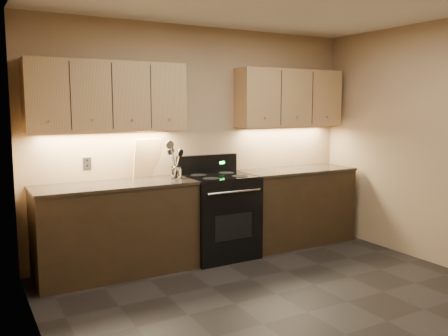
% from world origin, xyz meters
% --- Properties ---
extents(floor, '(4.00, 4.00, 0.00)m').
position_xyz_m(floor, '(0.00, 0.00, 0.00)').
color(floor, black).
rests_on(floor, ground).
extents(wall_back, '(4.00, 0.04, 2.60)m').
position_xyz_m(wall_back, '(0.00, 2.00, 1.30)').
color(wall_back, tan).
rests_on(wall_back, ground).
extents(wall_left, '(0.04, 4.00, 2.60)m').
position_xyz_m(wall_left, '(-2.00, 0.00, 1.30)').
color(wall_left, tan).
rests_on(wall_left, ground).
extents(counter_left, '(1.62, 0.62, 0.93)m').
position_xyz_m(counter_left, '(-1.10, 1.70, 0.47)').
color(counter_left, black).
rests_on(counter_left, ground).
extents(counter_right, '(1.46, 0.62, 0.93)m').
position_xyz_m(counter_right, '(1.18, 1.70, 0.47)').
color(counter_right, black).
rests_on(counter_right, ground).
extents(stove, '(0.76, 0.68, 1.14)m').
position_xyz_m(stove, '(0.08, 1.68, 0.48)').
color(stove, black).
rests_on(stove, ground).
extents(upper_cab_left, '(1.60, 0.30, 0.70)m').
position_xyz_m(upper_cab_left, '(-1.10, 1.85, 1.80)').
color(upper_cab_left, tan).
rests_on(upper_cab_left, wall_back).
extents(upper_cab_right, '(1.44, 0.30, 0.70)m').
position_xyz_m(upper_cab_right, '(1.18, 1.85, 1.80)').
color(upper_cab_right, tan).
rests_on(upper_cab_right, wall_back).
extents(outlet_plate, '(0.08, 0.01, 0.12)m').
position_xyz_m(outlet_plate, '(-1.30, 1.99, 1.12)').
color(outlet_plate, '#B2B5BA').
rests_on(outlet_plate, wall_back).
extents(utensil_crock, '(0.14, 0.14, 0.13)m').
position_xyz_m(utensil_crock, '(-0.42, 1.72, 0.99)').
color(utensil_crock, white).
rests_on(utensil_crock, counter_left).
extents(cutting_board, '(0.35, 0.18, 0.43)m').
position_xyz_m(cutting_board, '(-0.66, 1.96, 1.14)').
color(cutting_board, tan).
rests_on(cutting_board, counter_left).
extents(wooden_spoon, '(0.17, 0.10, 0.32)m').
position_xyz_m(wooden_spoon, '(-0.45, 1.70, 1.10)').
color(wooden_spoon, tan).
rests_on(wooden_spoon, utensil_crock).
extents(black_spoon, '(0.11, 0.15, 0.32)m').
position_xyz_m(black_spoon, '(-0.43, 1.74, 1.10)').
color(black_spoon, black).
rests_on(black_spoon, utensil_crock).
extents(black_turner, '(0.11, 0.18, 0.35)m').
position_xyz_m(black_turner, '(-0.42, 1.70, 1.11)').
color(black_turner, black).
rests_on(black_turner, utensil_crock).
extents(steel_spatula, '(0.22, 0.13, 0.35)m').
position_xyz_m(steel_spatula, '(-0.39, 1.73, 1.11)').
color(steel_spatula, silver).
rests_on(steel_spatula, utensil_crock).
extents(steel_skimmer, '(0.21, 0.11, 0.40)m').
position_xyz_m(steel_skimmer, '(-0.39, 1.71, 1.14)').
color(steel_skimmer, silver).
rests_on(steel_skimmer, utensil_crock).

